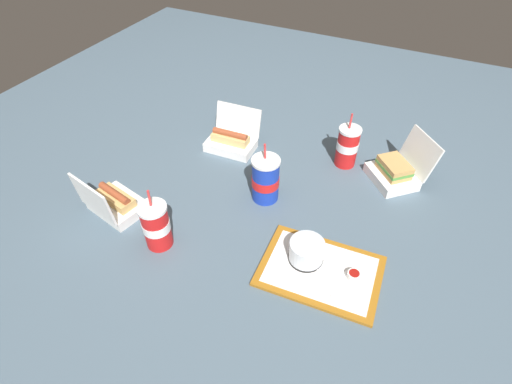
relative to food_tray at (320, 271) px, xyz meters
The scene contains 12 objects.
ground_plane 0.35m from the food_tray, 40.27° to the right, with size 3.20×3.20×0.00m, color #4C6070.
food_tray is the anchor object (origin of this frame).
cake_container 0.07m from the food_tray, 19.58° to the right, with size 0.11×0.11×0.07m.
ketchup_cup 0.10m from the food_tray, behind, with size 0.04×0.04×0.02m.
napkin_stack 0.04m from the food_tray, 66.35° to the right, with size 0.10×0.10×0.00m, color white.
plastic_fork 0.11m from the food_tray, 155.22° to the left, with size 0.11×0.01×0.01m, color white.
clamshell_hotdog_front 0.76m from the food_tray, ahead, with size 0.22×0.20×0.18m.
clamshell_sandwich_center 0.56m from the food_tray, 101.72° to the right, with size 0.26×0.26×0.18m.
clamshell_hotdog_corner 0.72m from the food_tray, 39.04° to the right, with size 0.21×0.18×0.16m.
soda_cup_right 0.54m from the food_tray, 12.99° to the left, with size 0.09×0.09×0.23m.
soda_cup_center 0.58m from the food_tray, 80.87° to the right, with size 0.09×0.09×0.23m.
soda_cup_front 0.39m from the food_tray, 38.14° to the right, with size 0.10×0.10×0.24m.
Camera 1 is at (-0.41, 0.99, 1.03)m, focal length 28.00 mm.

